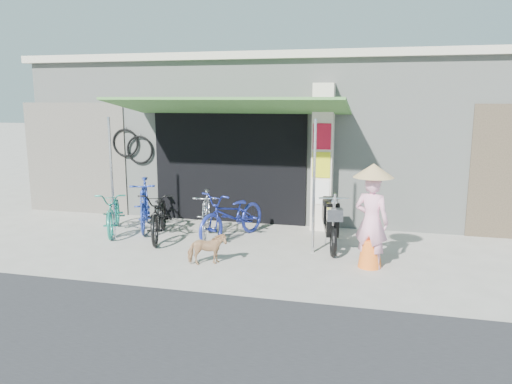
% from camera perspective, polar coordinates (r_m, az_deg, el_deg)
% --- Properties ---
extents(ground, '(80.00, 80.00, 0.00)m').
position_cam_1_polar(ground, '(8.45, -0.33, -7.97)').
color(ground, '#ADA79D').
rests_on(ground, ground).
extents(bicycle_shop, '(12.30, 5.30, 3.66)m').
position_cam_1_polar(bicycle_shop, '(13.03, 5.23, 6.82)').
color(bicycle_shop, '#999F97').
rests_on(bicycle_shop, ground).
extents(shop_pillar, '(0.42, 0.44, 3.00)m').
position_cam_1_polar(shop_pillar, '(10.34, 7.62, 3.90)').
color(shop_pillar, beige).
rests_on(shop_pillar, ground).
extents(awning, '(4.60, 1.88, 2.72)m').
position_cam_1_polar(awning, '(9.82, -3.15, 9.56)').
color(awning, '#3D7032').
rests_on(awning, ground).
extents(neighbour_left, '(2.60, 0.06, 2.60)m').
position_cam_1_polar(neighbour_left, '(12.56, -19.93, 3.63)').
color(neighbour_left, '#6B665B').
rests_on(neighbour_left, ground).
extents(bike_teal, '(1.18, 1.75, 0.87)m').
position_cam_1_polar(bike_teal, '(10.53, -15.93, -2.17)').
color(bike_teal, '#1B7D6A').
rests_on(bike_teal, ground).
extents(bike_blue, '(1.12, 1.81, 1.06)m').
position_cam_1_polar(bike_blue, '(10.63, -12.63, -1.39)').
color(bike_blue, '#22389D').
rests_on(bike_blue, ground).
extents(bike_black, '(1.16, 1.93, 0.96)m').
position_cam_1_polar(bike_black, '(9.90, -10.96, -2.51)').
color(bike_black, black).
rests_on(bike_black, ground).
extents(bike_silver, '(0.83, 1.62, 0.94)m').
position_cam_1_polar(bike_silver, '(9.72, -5.70, -2.65)').
color(bike_silver, '#AEAFB3').
rests_on(bike_silver, ground).
extents(bike_navy, '(1.31, 1.95, 0.97)m').
position_cam_1_polar(bike_navy, '(9.64, -2.68, -2.64)').
color(bike_navy, navy).
rests_on(bike_navy, ground).
extents(street_dog, '(0.69, 0.53, 0.53)m').
position_cam_1_polar(street_dog, '(8.27, -5.62, -6.50)').
color(street_dog, tan).
rests_on(street_dog, ground).
extents(moped, '(0.60, 1.83, 1.04)m').
position_cam_1_polar(moped, '(9.34, 8.53, -3.24)').
color(moped, black).
rests_on(moped, ground).
extents(nun, '(0.64, 0.64, 1.70)m').
position_cam_1_polar(nun, '(8.18, 13.08, -2.74)').
color(nun, '#F3A4BF').
rests_on(nun, ground).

